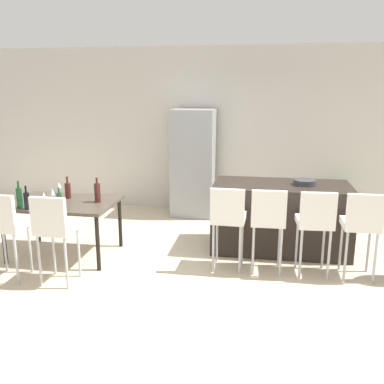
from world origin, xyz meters
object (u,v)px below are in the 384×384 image
(bar_chair_middle, at_px, (268,217))
(wine_bottle_left, at_px, (59,201))
(wine_glass_right, at_px, (44,196))
(wine_glass_far, at_px, (59,185))
(kitchen_island, at_px, (280,217))
(wine_bottle_near, at_px, (97,192))
(fruit_bowl, at_px, (305,182))
(wine_bottle_middle, at_px, (27,200))
(bar_chair_right, at_px, (316,220))
(dining_chair_far, at_px, (54,226))
(wine_bottle_corner, at_px, (68,190))
(bar_chair_left, at_px, (228,215))
(dining_table, at_px, (63,206))
(refrigerator, at_px, (194,163))
(potted_plant, at_px, (342,201))
(wine_bottle_inner, at_px, (19,197))
(dining_chair_near, at_px, (4,223))
(wine_glass_end, at_px, (52,192))
(bar_chair_far, at_px, (362,222))

(bar_chair_middle, height_order, wine_bottle_left, bar_chair_middle)
(wine_glass_right, relative_size, wine_glass_far, 1.00)
(kitchen_island, bearing_deg, wine_bottle_near, -164.55)
(kitchen_island, distance_m, fruit_bowl, 0.58)
(kitchen_island, bearing_deg, wine_bottle_middle, -160.29)
(bar_chair_right, bearing_deg, wine_bottle_near, 176.31)
(dining_chair_far, bearing_deg, bar_chair_right, 13.68)
(wine_glass_right, bearing_deg, dining_chair_far, -54.07)
(wine_glass_right, distance_m, fruit_bowl, 3.40)
(wine_bottle_near, height_order, wine_bottle_corner, wine_bottle_near)
(kitchen_island, xyz_separation_m, bar_chair_left, (-0.65, -0.83, 0.24))
(dining_table, xyz_separation_m, wine_glass_right, (-0.14, -0.21, 0.19))
(refrigerator, relative_size, potted_plant, 3.08)
(kitchen_island, distance_m, wine_bottle_near, 2.49)
(dining_table, bearing_deg, wine_bottle_inner, -136.86)
(wine_glass_right, relative_size, fruit_bowl, 0.59)
(kitchen_island, bearing_deg, dining_table, -166.14)
(bar_chair_right, relative_size, dining_chair_far, 1.00)
(wine_bottle_inner, xyz_separation_m, wine_bottle_corner, (0.38, 0.53, -0.02))
(kitchen_island, relative_size, refrigerator, 1.00)
(dining_chair_near, bearing_deg, potted_plant, 35.22)
(wine_glass_right, height_order, wine_glass_end, same)
(wine_bottle_inner, relative_size, wine_bottle_left, 1.23)
(bar_chair_far, bearing_deg, wine_bottle_left, -176.22)
(wine_bottle_inner, bearing_deg, wine_glass_far, 78.78)
(wine_glass_far, height_order, wine_glass_end, same)
(bar_chair_left, height_order, wine_glass_right, bar_chair_left)
(dining_table, distance_m, fruit_bowl, 3.22)
(bar_chair_middle, relative_size, wine_bottle_corner, 3.53)
(dining_chair_far, bearing_deg, dining_table, 110.28)
(dining_chair_near, bearing_deg, wine_glass_far, 86.80)
(dining_chair_far, bearing_deg, wine_bottle_left, 108.98)
(bar_chair_middle, relative_size, wine_glass_end, 6.03)
(bar_chair_middle, height_order, bar_chair_far, same)
(bar_chair_far, height_order, wine_bottle_left, bar_chair_far)
(bar_chair_right, relative_size, dining_table, 0.77)
(bar_chair_middle, height_order, fruit_bowl, bar_chair_middle)
(bar_chair_left, distance_m, dining_chair_near, 2.58)
(kitchen_island, height_order, bar_chair_middle, bar_chair_middle)
(bar_chair_far, bearing_deg, wine_glass_end, 178.18)
(dining_chair_near, bearing_deg, wine_glass_end, 78.18)
(wine_bottle_inner, height_order, potted_plant, wine_bottle_inner)
(wine_glass_end, bearing_deg, wine_bottle_middle, -107.50)
(kitchen_island, bearing_deg, wine_bottle_corner, -169.44)
(wine_bottle_near, bearing_deg, kitchen_island, 15.45)
(kitchen_island, height_order, bar_chair_left, bar_chair_left)
(dining_chair_near, height_order, wine_bottle_middle, dining_chair_near)
(wine_bottle_inner, relative_size, wine_glass_far, 1.95)
(wine_glass_right, xyz_separation_m, wine_glass_far, (-0.09, 0.59, 0.00))
(kitchen_island, xyz_separation_m, bar_chair_far, (0.87, -0.83, 0.24))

